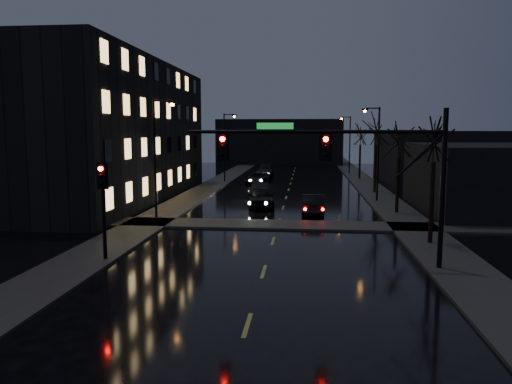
% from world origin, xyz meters
% --- Properties ---
extents(ground, '(160.00, 160.00, 0.00)m').
position_xyz_m(ground, '(0.00, 0.00, 0.00)').
color(ground, black).
rests_on(ground, ground).
extents(sidewalk_left, '(3.00, 140.00, 0.12)m').
position_xyz_m(sidewalk_left, '(-8.50, 35.00, 0.06)').
color(sidewalk_left, '#2D2D2B').
rests_on(sidewalk_left, ground).
extents(sidewalk_right, '(3.00, 140.00, 0.12)m').
position_xyz_m(sidewalk_right, '(8.50, 35.00, 0.06)').
color(sidewalk_right, '#2D2D2B').
rests_on(sidewalk_right, ground).
extents(sidewalk_cross, '(40.00, 3.00, 0.12)m').
position_xyz_m(sidewalk_cross, '(0.00, 18.50, 0.06)').
color(sidewalk_cross, '#2D2D2B').
rests_on(sidewalk_cross, ground).
extents(apartment_block, '(12.00, 30.00, 12.00)m').
position_xyz_m(apartment_block, '(-16.50, 30.00, 6.00)').
color(apartment_block, black).
rests_on(apartment_block, ground).
extents(commercial_right_near, '(10.00, 14.00, 5.00)m').
position_xyz_m(commercial_right_near, '(15.50, 26.00, 2.50)').
color(commercial_right_near, black).
rests_on(commercial_right_near, ground).
extents(commercial_right_far, '(12.00, 18.00, 6.00)m').
position_xyz_m(commercial_right_far, '(17.00, 48.00, 3.00)').
color(commercial_right_far, black).
rests_on(commercial_right_far, ground).
extents(far_block, '(22.00, 10.00, 8.00)m').
position_xyz_m(far_block, '(-3.00, 78.00, 4.00)').
color(far_block, black).
rests_on(far_block, ground).
extents(signal_mast, '(11.11, 0.41, 7.00)m').
position_xyz_m(signal_mast, '(3.85, 9.00, 4.87)').
color(signal_mast, black).
rests_on(signal_mast, ground).
extents(signal_pole_left, '(0.35, 0.41, 4.53)m').
position_xyz_m(signal_pole_left, '(-7.50, 8.99, 3.01)').
color(signal_pole_left, black).
rests_on(signal_pole_left, ground).
extents(tree_near, '(3.52, 3.52, 8.08)m').
position_xyz_m(tree_near, '(8.40, 14.00, 6.22)').
color(tree_near, black).
rests_on(tree_near, ground).
extents(tree_mid_a, '(3.30, 3.30, 7.58)m').
position_xyz_m(tree_mid_a, '(8.40, 24.00, 5.83)').
color(tree_mid_a, black).
rests_on(tree_mid_a, ground).
extents(tree_mid_b, '(3.74, 3.74, 8.59)m').
position_xyz_m(tree_mid_b, '(8.40, 36.00, 6.61)').
color(tree_mid_b, black).
rests_on(tree_mid_b, ground).
extents(tree_far, '(3.43, 3.43, 7.88)m').
position_xyz_m(tree_far, '(8.40, 50.00, 6.06)').
color(tree_far, black).
rests_on(tree_far, ground).
extents(streetlight_l_near, '(1.53, 0.28, 8.00)m').
position_xyz_m(streetlight_l_near, '(-7.58, 18.00, 4.77)').
color(streetlight_l_near, black).
rests_on(streetlight_l_near, ground).
extents(streetlight_l_far, '(1.53, 0.28, 8.00)m').
position_xyz_m(streetlight_l_far, '(-7.58, 45.00, 4.77)').
color(streetlight_l_far, black).
rests_on(streetlight_l_far, ground).
extents(streetlight_r_mid, '(1.53, 0.28, 8.00)m').
position_xyz_m(streetlight_r_mid, '(7.58, 30.00, 4.77)').
color(streetlight_r_mid, black).
rests_on(streetlight_r_mid, ground).
extents(streetlight_r_far, '(1.53, 0.28, 8.00)m').
position_xyz_m(streetlight_r_far, '(7.58, 58.00, 4.77)').
color(streetlight_r_far, black).
rests_on(streetlight_r_far, ground).
extents(oncoming_car_a, '(2.64, 5.18, 1.69)m').
position_xyz_m(oncoming_car_a, '(-1.80, 26.08, 0.84)').
color(oncoming_car_a, black).
rests_on(oncoming_car_a, ground).
extents(oncoming_car_b, '(1.58, 4.10, 1.33)m').
position_xyz_m(oncoming_car_b, '(-2.38, 31.83, 0.67)').
color(oncoming_car_b, black).
rests_on(oncoming_car_b, ground).
extents(oncoming_car_c, '(2.75, 4.99, 1.32)m').
position_xyz_m(oncoming_car_c, '(-3.70, 43.09, 0.66)').
color(oncoming_car_c, black).
rests_on(oncoming_car_c, ground).
extents(oncoming_car_d, '(2.42, 5.44, 1.55)m').
position_xyz_m(oncoming_car_d, '(-3.63, 53.15, 0.77)').
color(oncoming_car_d, black).
rests_on(oncoming_car_d, ground).
extents(lead_car, '(1.69, 4.54, 1.48)m').
position_xyz_m(lead_car, '(2.33, 23.20, 0.74)').
color(lead_car, black).
rests_on(lead_car, ground).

